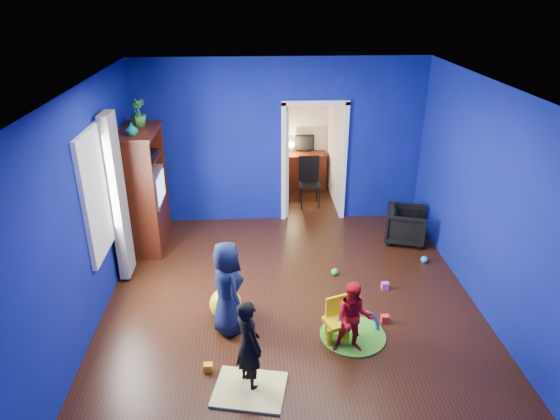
{
  "coord_description": "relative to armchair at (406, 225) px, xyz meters",
  "views": [
    {
      "loc": [
        -0.46,
        -5.6,
        3.99
      ],
      "look_at": [
        -0.13,
        0.4,
        1.24
      ],
      "focal_mm": 32.0,
      "sensor_mm": 36.0,
      "label": 1
    }
  ],
  "objects": [
    {
      "name": "floor",
      "position": [
        -2.05,
        -1.74,
        -0.3
      ],
      "size": [
        5.0,
        5.5,
        0.01
      ],
      "primitive_type": "cube",
      "color": "black",
      "rests_on": "ground"
    },
    {
      "name": "ceiling",
      "position": [
        -2.05,
        -1.74,
        2.6
      ],
      "size": [
        5.0,
        5.5,
        0.01
      ],
      "primitive_type": "cube",
      "color": "white",
      "rests_on": "wall_back"
    },
    {
      "name": "wall_back",
      "position": [
        -2.05,
        1.01,
        1.15
      ],
      "size": [
        5.0,
        0.02,
        2.9
      ],
      "primitive_type": "cube",
      "color": "navy",
      "rests_on": "floor"
    },
    {
      "name": "wall_front",
      "position": [
        -2.05,
        -4.49,
        1.15
      ],
      "size": [
        5.0,
        0.02,
        2.9
      ],
      "primitive_type": "cube",
      "color": "navy",
      "rests_on": "floor"
    },
    {
      "name": "wall_left",
      "position": [
        -4.55,
        -1.74,
        1.15
      ],
      "size": [
        0.02,
        5.5,
        2.9
      ],
      "primitive_type": "cube",
      "color": "navy",
      "rests_on": "floor"
    },
    {
      "name": "wall_right",
      "position": [
        0.45,
        -1.74,
        1.15
      ],
      "size": [
        0.02,
        5.5,
        2.9
      ],
      "primitive_type": "cube",
      "color": "navy",
      "rests_on": "floor"
    },
    {
      "name": "alcove",
      "position": [
        -1.45,
        1.89,
        0.95
      ],
      "size": [
        1.0,
        1.75,
        2.5
      ],
      "primitive_type": null,
      "color": "silver",
      "rests_on": "floor"
    },
    {
      "name": "armchair",
      "position": [
        0.0,
        0.0,
        0.0
      ],
      "size": [
        0.8,
        0.79,
        0.59
      ],
      "primitive_type": "imported",
      "rotation": [
        0.0,
        0.0,
        1.28
      ],
      "color": "black",
      "rests_on": "floor"
    },
    {
      "name": "child_black",
      "position": [
        -2.61,
        -3.17,
        0.24
      ],
      "size": [
        0.43,
        0.47,
        1.07
      ],
      "primitive_type": "imported",
      "rotation": [
        0.0,
        0.0,
        2.15
      ],
      "color": "black",
      "rests_on": "floor"
    },
    {
      "name": "child_navy",
      "position": [
        -2.87,
        -2.21,
        0.32
      ],
      "size": [
        0.59,
        0.7,
        1.22
      ],
      "primitive_type": "imported",
      "rotation": [
        0.0,
        0.0,
        1.97
      ],
      "color": "#10143C",
      "rests_on": "floor"
    },
    {
      "name": "toddler_red",
      "position": [
        -1.4,
        -2.69,
        0.17
      ],
      "size": [
        0.49,
        0.41,
        0.92
      ],
      "primitive_type": "imported",
      "rotation": [
        0.0,
        0.0,
        -0.13
      ],
      "color": "#B52113",
      "rests_on": "floor"
    },
    {
      "name": "vase",
      "position": [
        -4.27,
        -0.18,
        1.76
      ],
      "size": [
        0.21,
        0.21,
        0.18
      ],
      "primitive_type": "imported",
      "rotation": [
        0.0,
        0.0,
        -0.22
      ],
      "color": "#0C4E64",
      "rests_on": "tv_armoire"
    },
    {
      "name": "potted_plant",
      "position": [
        -4.27,
        0.34,
        1.87
      ],
      "size": [
        0.3,
        0.3,
        0.41
      ],
      "primitive_type": "imported",
      "rotation": [
        0.0,
        0.0,
        -0.39
      ],
      "color": "#308430",
      "rests_on": "tv_armoire"
    },
    {
      "name": "tv_armoire",
      "position": [
        -4.27,
        0.12,
        0.68
      ],
      "size": [
        0.58,
        1.14,
        1.96
      ],
      "primitive_type": "cube",
      "color": "#391509",
      "rests_on": "floor"
    },
    {
      "name": "crt_tv",
      "position": [
        -4.23,
        0.12,
        0.72
      ],
      "size": [
        0.46,
        0.7,
        0.54
      ],
      "primitive_type": "cube",
      "color": "silver",
      "rests_on": "tv_armoire"
    },
    {
      "name": "yellow_blanket",
      "position": [
        -2.61,
        -3.27,
        -0.28
      ],
      "size": [
        0.85,
        0.74,
        0.03
      ],
      "primitive_type": "cube",
      "rotation": [
        0.0,
        0.0,
        -0.2
      ],
      "color": "#F2E07A",
      "rests_on": "floor"
    },
    {
      "name": "hopper_ball",
      "position": [
        -2.92,
        -1.96,
        -0.09
      ],
      "size": [
        0.42,
        0.42,
        0.42
      ],
      "primitive_type": "sphere",
      "color": "yellow",
      "rests_on": "floor"
    },
    {
      "name": "kid_chair",
      "position": [
        -1.55,
        -2.49,
        -0.05
      ],
      "size": [
        0.36,
        0.36,
        0.5
      ],
      "primitive_type": "cube",
      "rotation": [
        0.0,
        0.0,
        0.35
      ],
      "color": "yellow",
      "rests_on": "floor"
    },
    {
      "name": "play_mat",
      "position": [
        -1.34,
        -2.43,
        -0.28
      ],
      "size": [
        0.81,
        0.81,
        0.02
      ],
      "primitive_type": "cylinder",
      "color": "#309321",
      "rests_on": "floor"
    },
    {
      "name": "toy_arch",
      "position": [
        -1.34,
        -2.43,
        -0.28
      ],
      "size": [
        0.72,
        0.24,
        0.73
      ],
      "primitive_type": "torus",
      "rotation": [
        1.57,
        0.0,
        0.27
      ],
      "color": "#3F8CD8",
      "rests_on": "floor"
    },
    {
      "name": "window_left",
      "position": [
        -4.53,
        -1.39,
        1.25
      ],
      "size": [
        0.03,
        0.95,
        1.55
      ],
      "primitive_type": "cube",
      "color": "white",
      "rests_on": "wall_left"
    },
    {
      "name": "curtain",
      "position": [
        -4.42,
        -0.84,
        0.95
      ],
      "size": [
        0.14,
        0.42,
        2.4
      ],
      "primitive_type": "cube",
      "color": "slate",
      "rests_on": "floor"
    },
    {
      "name": "doorway",
      "position": [
        -1.45,
        1.01,
        0.75
      ],
      "size": [
        1.16,
        0.1,
        2.1
      ],
      "primitive_type": "cube",
      "color": "white",
      "rests_on": "floor"
    },
    {
      "name": "study_desk",
      "position": [
        -1.45,
        2.52,
        0.08
      ],
      "size": [
        0.88,
        0.44,
        0.75
      ],
      "primitive_type": "cube",
      "color": "#3D140A",
      "rests_on": "floor"
    },
    {
      "name": "desk_monitor",
      "position": [
        -1.45,
        2.64,
        0.65
      ],
      "size": [
        0.4,
        0.05,
        0.32
      ],
      "primitive_type": "cube",
      "color": "black",
      "rests_on": "study_desk"
    },
    {
      "name": "desk_lamp",
      "position": [
        -1.73,
        2.58,
        0.63
      ],
      "size": [
        0.14,
        0.14,
        0.14
      ],
      "primitive_type": "sphere",
      "color": "#FFD88C",
      "rests_on": "study_desk"
    },
    {
      "name": "folding_chair",
      "position": [
        -1.45,
        1.56,
        0.16
      ],
      "size": [
        0.4,
        0.4,
        0.92
      ],
      "primitive_type": "cube",
      "color": "black",
      "rests_on": "floor"
    },
    {
      "name": "book_shelf",
      "position": [
        -1.45,
        2.63,
        1.72
      ],
      "size": [
        0.88,
        0.24,
        0.04
      ],
      "primitive_type": "cube",
      "color": "white",
      "rests_on": "study_desk"
    },
    {
      "name": "toy_0",
      "position": [
        -0.87,
        -2.17,
        -0.25
      ],
      "size": [
        0.1,
        0.08,
        0.1
      ],
      "primitive_type": "cube",
      "color": "red",
      "rests_on": "floor"
    },
    {
      "name": "toy_1",
      "position": [
        0.11,
        -0.72,
        -0.24
      ],
      "size": [
        0.11,
        0.11,
        0.11
      ],
      "primitive_type": "sphere",
      "color": "#28A4E3",
      "rests_on": "floor"
    },
    {
      "name": "toy_2",
      "position": [
        -3.08,
        -2.95,
        -0.25
      ],
      "size": [
        0.1,
        0.08,
        0.1
      ],
      "primitive_type": "cube",
      "color": "#FFA50D",
      "rests_on": "floor"
    },
    {
      "name": "toy_3",
      "position": [
        -1.34,
        -1.01,
        -0.24
      ],
      "size": [
        0.11,
        0.11,
        0.11
      ],
      "primitive_type": "sphere",
      "color": "green",
      "rests_on": "floor"
    },
    {
      "name": "toy_4",
      "position": [
        -0.68,
        -1.42,
        -0.25
      ],
      "size": [
        0.1,
        0.08,
        0.1
      ],
      "primitive_type": "cube",
      "color": "#D44FC9",
      "rests_on": "floor"
    }
  ]
}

